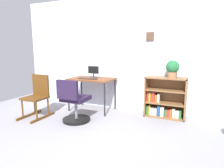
% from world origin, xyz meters
% --- Properties ---
extents(ground_plane, '(6.24, 6.24, 0.00)m').
position_xyz_m(ground_plane, '(0.00, 0.00, 0.00)').
color(ground_plane, gray).
extents(wall_back, '(5.20, 0.12, 2.50)m').
position_xyz_m(wall_back, '(0.00, 2.15, 1.25)').
color(wall_back, silver).
rests_on(wall_back, ground_plane).
extents(desk, '(0.96, 0.62, 0.72)m').
position_xyz_m(desk, '(-0.61, 1.74, 0.66)').
color(desk, brown).
rests_on(desk, ground_plane).
extents(monitor, '(0.25, 0.15, 0.26)m').
position_xyz_m(monitor, '(-0.61, 1.82, 0.86)').
color(monitor, '#262628').
rests_on(monitor, desk).
extents(keyboard, '(0.43, 0.13, 0.02)m').
position_xyz_m(keyboard, '(-0.64, 1.62, 0.73)').
color(keyboard, '#37261D').
rests_on(keyboard, desk).
extents(office_chair, '(0.52, 0.55, 0.82)m').
position_xyz_m(office_chair, '(-0.55, 0.96, 0.35)').
color(office_chair, black).
rests_on(office_chair, ground_plane).
extents(rocking_chair, '(0.42, 0.64, 0.85)m').
position_xyz_m(rocking_chair, '(-1.41, 0.93, 0.43)').
color(rocking_chair, '#573412').
rests_on(rocking_chair, ground_plane).
extents(bookshelf_low, '(0.79, 0.30, 0.81)m').
position_xyz_m(bookshelf_low, '(0.93, 1.95, 0.35)').
color(bookshelf_low, brown).
rests_on(bookshelf_low, ground_plane).
extents(potted_plant_on_shelf, '(0.25, 0.25, 0.34)m').
position_xyz_m(potted_plant_on_shelf, '(1.06, 1.90, 1.00)').
color(potted_plant_on_shelf, '#9E6642').
rests_on(potted_plant_on_shelf, bookshelf_low).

